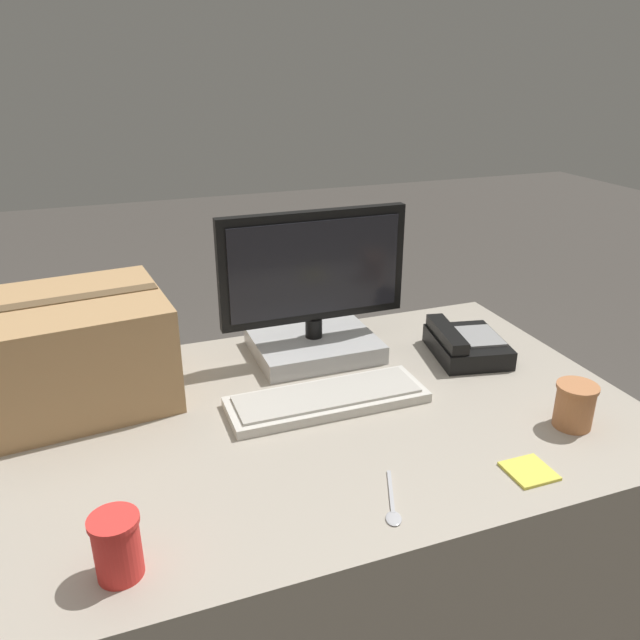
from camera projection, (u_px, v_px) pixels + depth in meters
name	position (u px, v px, depth m)	size (l,w,h in m)	color
office_desk	(238.00, 565.00, 1.46)	(1.80, 0.90, 0.76)	#A89E8E
monitor	(314.00, 304.00, 1.59)	(0.48, 0.26, 0.38)	#B7B7B7
keyboard	(327.00, 399.00, 1.40)	(0.45, 0.15, 0.03)	beige
desk_phone	(465.00, 344.00, 1.62)	(0.21, 0.24, 0.08)	black
paper_cup_left	(117.00, 546.00, 0.92)	(0.08, 0.08, 0.11)	red
paper_cup_right	(575.00, 405.00, 1.30)	(0.09, 0.09, 0.10)	#BC7547
spoon	(393.00, 507.00, 1.08)	(0.07, 0.15, 0.00)	#B2B2B7
cardboard_box	(77.00, 350.00, 1.39)	(0.42, 0.38, 0.24)	tan
sticky_note_pad	(529.00, 471.00, 1.17)	(0.08, 0.08, 0.01)	#E5DB4C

